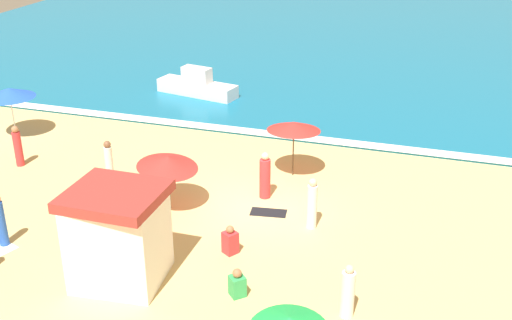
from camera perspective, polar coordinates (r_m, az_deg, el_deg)
ground_plane at (r=22.07m, az=0.32°, el=-4.12°), size 60.00×60.00×0.00m
ocean_water at (r=48.06m, az=10.40°, el=11.32°), size 60.00×44.00×0.10m
wave_breaker_foam at (r=27.54m, az=4.19°, el=2.03°), size 57.00×0.70×0.01m
lifeguard_cabana at (r=18.01m, az=-12.23°, el=-6.61°), size 2.55×2.38×2.79m
beach_umbrella_1 at (r=23.53m, az=3.42°, el=3.04°), size 2.03×2.05×2.22m
beach_umbrella_3 at (r=21.37m, az=-7.93°, el=-0.16°), size 2.50×2.48×2.07m
beach_umbrella_4 at (r=29.23m, az=-21.26°, el=5.64°), size 2.41×2.41×2.19m
beachgoer_0 at (r=19.30m, az=-2.33°, el=-7.28°), size 0.54×0.54×0.93m
beachgoer_1 at (r=22.29m, az=0.81°, el=-1.51°), size 0.41×0.41×1.72m
beachgoer_2 at (r=20.46m, az=5.05°, el=-3.99°), size 0.45×0.45×1.75m
beachgoer_5 at (r=20.96m, az=-21.93°, el=-5.10°), size 0.36×0.36×1.72m
beachgoer_7 at (r=17.53m, az=-1.69°, el=-11.06°), size 0.55×0.55×0.84m
beachgoer_8 at (r=23.70m, az=-13.04°, el=-0.35°), size 0.34×0.34×1.78m
beachgoer_10 at (r=26.45m, az=-20.58°, el=1.14°), size 0.40×0.40×1.66m
beachgoer_12 at (r=16.77m, az=8.23°, el=-11.69°), size 0.37×0.37×1.55m
beach_towel_0 at (r=21.64m, az=1.13°, el=-4.73°), size 1.30×0.77×0.01m
small_boat_0 at (r=32.99m, az=-5.30°, el=6.66°), size 4.43×1.95×1.44m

